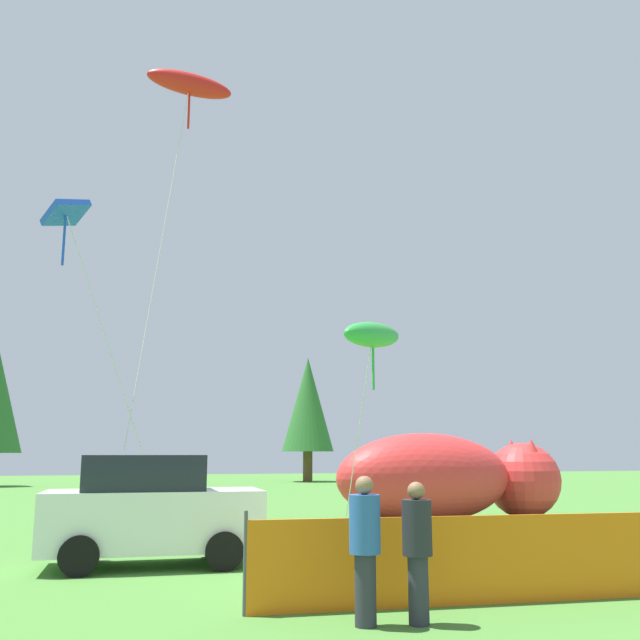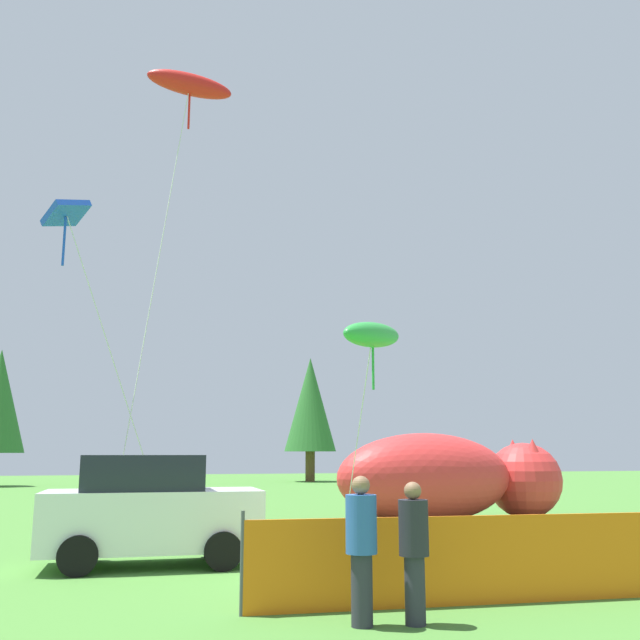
% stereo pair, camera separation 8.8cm
% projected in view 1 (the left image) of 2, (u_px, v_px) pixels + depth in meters
% --- Properties ---
extents(ground_plane, '(120.00, 120.00, 0.00)m').
position_uv_depth(ground_plane, '(363.00, 572.00, 12.32)').
color(ground_plane, '#477F33').
extents(parked_car, '(3.98, 2.09, 2.00)m').
position_uv_depth(parked_car, '(151.00, 510.00, 13.14)').
color(parked_car, white).
rests_on(parked_car, ground).
extents(folding_chair, '(0.65, 0.65, 0.86)m').
position_uv_depth(folding_chair, '(546.00, 549.00, 11.64)').
color(folding_chair, '#1959A5').
rests_on(folding_chair, ground).
extents(inflatable_cat, '(7.94, 3.58, 2.62)m').
position_uv_depth(inflatable_cat, '(448.00, 481.00, 21.50)').
color(inflatable_cat, red).
rests_on(inflatable_cat, ground).
extents(safety_fence, '(6.41, 0.46, 1.29)m').
position_uv_depth(safety_fence, '(477.00, 560.00, 9.77)').
color(safety_fence, orange).
rests_on(safety_fence, ground).
extents(spectator_in_blue_shirt, '(0.37, 0.37, 1.68)m').
position_uv_depth(spectator_in_blue_shirt, '(417.00, 546.00, 8.69)').
color(spectator_in_blue_shirt, '#2D2D38').
rests_on(spectator_in_blue_shirt, ground).
extents(spectator_in_red_shirt, '(0.38, 0.38, 1.75)m').
position_uv_depth(spectator_in_red_shirt, '(365.00, 543.00, 8.62)').
color(spectator_in_red_shirt, '#2D2D38').
rests_on(spectator_in_red_shirt, ground).
extents(kite_green_fish, '(2.54, 3.56, 5.30)m').
position_uv_depth(kite_green_fish, '(373.00, 335.00, 16.89)').
color(kite_green_fish, silver).
rests_on(kite_green_fish, ground).
extents(kite_red_lizard, '(2.77, 2.26, 12.42)m').
position_uv_depth(kite_red_lizard, '(190.00, 86.00, 19.48)').
color(kite_red_lizard, silver).
rests_on(kite_red_lizard, ground).
extents(kite_blue_box, '(3.41, 1.40, 8.04)m').
position_uv_depth(kite_blue_box, '(68.00, 219.00, 17.05)').
color(kite_blue_box, silver).
rests_on(kite_blue_box, ground).
extents(horizon_tree_west, '(3.81, 3.81, 9.10)m').
position_uv_depth(horizon_tree_west, '(308.00, 405.00, 52.89)').
color(horizon_tree_west, brown).
rests_on(horizon_tree_west, ground).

